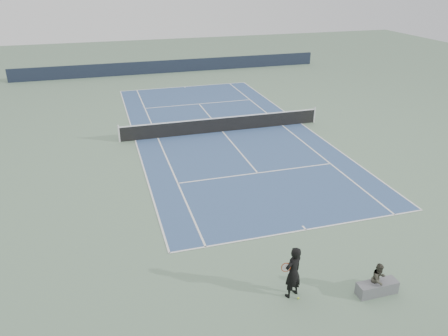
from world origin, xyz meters
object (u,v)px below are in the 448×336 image
object	(u,v)px
spectator_bench	(378,283)
tennis_player	(293,272)
tennis_ball	(298,298)
tennis_net	(222,124)

from	to	relation	value
spectator_bench	tennis_player	bearing A→B (deg)	165.31
tennis_player	spectator_bench	distance (m)	2.79
tennis_ball	spectator_bench	distance (m)	2.58
tennis_player	spectator_bench	world-z (taller)	tennis_player
tennis_player	spectator_bench	size ratio (longest dim) A/B	1.28
tennis_net	spectator_bench	size ratio (longest dim) A/B	9.19
tennis_net	spectator_bench	distance (m)	15.89
tennis_net	spectator_bench	xyz separation A→B (m)	(0.51, -15.88, -0.11)
spectator_bench	tennis_net	bearing A→B (deg)	91.85
tennis_net	tennis_ball	bearing A→B (deg)	-97.39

